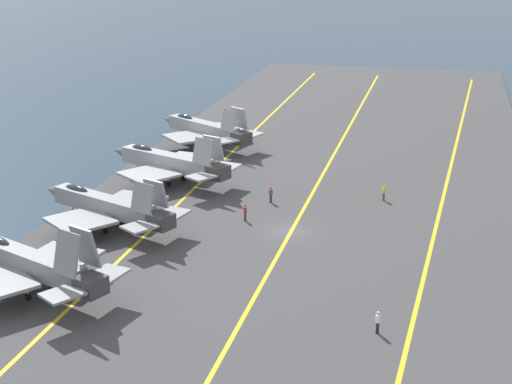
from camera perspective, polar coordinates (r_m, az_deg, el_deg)
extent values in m
plane|color=#23384C|center=(76.15, 2.56, -3.17)|extent=(2000.00, 2000.00, 0.00)
cube|color=#424244|center=(76.08, 2.56, -3.03)|extent=(197.33, 48.56, 0.40)
cube|color=yellow|center=(74.79, 12.67, -3.71)|extent=(177.34, 10.36, 0.01)
cube|color=yellow|center=(76.00, 2.57, -2.89)|extent=(177.60, 0.36, 0.01)
cube|color=yellow|center=(79.48, -6.92, -2.04)|extent=(177.60, 1.36, 0.01)
cube|color=gray|center=(65.36, -16.28, -4.88)|extent=(6.38, 12.11, 1.69)
cube|color=#38383A|center=(60.02, -11.93, -6.65)|extent=(2.58, 2.61, 1.44)
cube|color=gray|center=(67.03, -13.88, -4.58)|extent=(5.42, 6.02, 0.28)
cube|color=gray|center=(59.46, -13.59, -4.39)|extent=(1.83, 2.55, 3.27)
cube|color=gray|center=(60.50, -12.32, -3.89)|extent=(1.83, 2.55, 3.27)
cube|color=gray|center=(59.09, -13.89, -7.22)|extent=(3.63, 3.49, 0.20)
cube|color=gray|center=(61.71, -10.69, -5.85)|extent=(3.25, 2.91, 0.20)
cylinder|color=#B2B2B7|center=(64.47, -16.29, -6.88)|extent=(0.16, 0.16, 1.74)
cylinder|color=black|center=(64.71, -16.25, -7.34)|extent=(0.44, 0.64, 0.60)
cylinder|color=#B2B2B7|center=(65.75, -14.66, -6.22)|extent=(0.16, 0.16, 1.74)
cylinder|color=black|center=(65.99, -14.62, -6.67)|extent=(0.44, 0.64, 0.60)
cube|color=gray|center=(77.66, -11.00, -0.91)|extent=(6.49, 12.39, 1.67)
cone|color=#5B5E60|center=(83.05, -14.47, 0.11)|extent=(2.40, 2.84, 1.59)
cube|color=#38383A|center=(72.51, -6.92, -2.10)|extent=(2.58, 2.65, 1.42)
ellipsoid|color=#232D38|center=(80.19, -12.91, 0.18)|extent=(2.05, 3.21, 0.92)
cube|color=gray|center=(75.43, -12.65, -2.05)|extent=(7.43, 7.50, 0.28)
cube|color=gray|center=(79.73, -8.97, -0.69)|extent=(5.95, 6.24, 0.28)
cube|color=gray|center=(72.10, -8.26, -0.43)|extent=(1.72, 2.55, 2.69)
cube|color=gray|center=(73.28, -7.30, -0.07)|extent=(1.72, 2.55, 2.69)
cube|color=gray|center=(71.37, -8.45, -2.52)|extent=(3.66, 3.54, 0.20)
cube|color=gray|center=(74.37, -6.03, -1.54)|extent=(3.27, 2.97, 0.20)
cylinder|color=#B2B2B7|center=(81.58, -13.19, -1.30)|extent=(0.16, 0.16, 1.51)
cylinder|color=black|center=(81.73, -13.17, -1.60)|extent=(0.44, 0.64, 0.60)
cylinder|color=#B2B2B7|center=(76.56, -10.91, -2.46)|extent=(0.16, 0.16, 1.51)
cylinder|color=black|center=(76.72, -10.89, -2.78)|extent=(0.44, 0.64, 0.60)
cylinder|color=#B2B2B7|center=(78.04, -9.65, -1.97)|extent=(0.16, 0.16, 1.51)
cylinder|color=black|center=(78.20, -9.64, -2.29)|extent=(0.44, 0.64, 0.60)
cube|color=#9EA3A8|center=(90.84, -6.49, 2.24)|extent=(6.30, 12.38, 1.81)
cone|color=#5B5E60|center=(95.71, -9.78, 2.93)|extent=(2.48, 2.85, 1.72)
cube|color=#38383A|center=(86.21, -2.76, 1.45)|extent=(2.69, 2.66, 1.54)
ellipsoid|color=#232D38|center=(93.12, -8.28, 3.12)|extent=(2.05, 3.22, 1.00)
cube|color=#9EA3A8|center=(88.23, -7.79, 1.30)|extent=(7.46, 7.50, 0.28)
cube|color=#9EA3A8|center=(93.30, -4.84, 2.35)|extent=(5.94, 6.09, 0.28)
cube|color=#9EA3A8|center=(85.66, -3.90, 2.95)|extent=(1.70, 2.54, 2.85)
cube|color=#9EA3A8|center=(87.09, -3.11, 3.23)|extent=(1.70, 2.54, 2.85)
cube|color=#9EA3A8|center=(84.80, -3.99, 1.13)|extent=(3.63, 3.49, 0.20)
cube|color=#9EA3A8|center=(88.26, -2.10, 1.86)|extent=(3.22, 2.89, 0.20)
cylinder|color=#B2B2B7|center=(94.38, -8.59, 1.70)|extent=(0.16, 0.16, 1.56)
cylinder|color=black|center=(94.52, -8.57, 1.43)|extent=(0.42, 0.64, 0.60)
cylinder|color=#B2B2B7|center=(89.60, -6.38, 0.89)|extent=(0.16, 0.16, 1.56)
cylinder|color=black|center=(89.75, -6.37, 0.60)|extent=(0.42, 0.64, 0.60)
cylinder|color=#B2B2B7|center=(91.42, -5.33, 1.28)|extent=(0.16, 0.16, 1.56)
cylinder|color=black|center=(91.56, -5.32, 0.99)|extent=(0.42, 0.64, 0.60)
cube|color=#9EA3A8|center=(106.20, -3.86, 4.65)|extent=(8.04, 11.61, 1.78)
cone|color=#5B5E60|center=(111.65, -6.33, 5.26)|extent=(2.68, 2.90, 1.69)
cube|color=#38383A|center=(100.87, -1.07, 3.95)|extent=(2.81, 2.80, 1.51)
ellipsoid|color=#232D38|center=(108.83, -5.19, 5.41)|extent=(2.42, 3.11, 0.98)
cube|color=#9EA3A8|center=(103.97, -5.07, 3.99)|extent=(7.23, 7.22, 0.28)
cube|color=#9EA3A8|center=(108.16, -2.39, 4.61)|extent=(6.20, 6.60, 0.28)
cube|color=#9EA3A8|center=(100.65, -2.00, 5.25)|extent=(1.97, 2.47, 2.76)
cube|color=#9EA3A8|center=(101.90, -1.22, 5.42)|extent=(1.97, 2.47, 2.76)
cube|color=#9EA3A8|center=(99.71, -2.22, 3.76)|extent=(3.67, 3.63, 0.20)
cube|color=#9EA3A8|center=(102.77, -0.34, 4.22)|extent=(3.47, 3.23, 0.20)
cylinder|color=#B2B2B7|center=(110.05, -5.44, 4.22)|extent=(0.16, 0.16, 1.49)
cylinder|color=black|center=(110.16, -5.43, 4.00)|extent=(0.50, 0.63, 0.60)
cylinder|color=#B2B2B7|center=(104.89, -3.89, 3.55)|extent=(0.16, 0.16, 1.49)
cylinder|color=black|center=(105.00, -3.89, 3.31)|extent=(0.50, 0.63, 0.60)
cylinder|color=#B2B2B7|center=(106.48, -2.88, 3.80)|extent=(0.16, 0.16, 1.49)
cylinder|color=black|center=(106.60, -2.88, 3.56)|extent=(0.50, 0.63, 0.60)
cylinder|color=#383328|center=(78.58, -0.79, -1.81)|extent=(0.24, 0.24, 0.88)
cube|color=red|center=(78.34, -0.80, -1.32)|extent=(0.46, 0.41, 0.52)
sphere|color=beige|center=(78.21, -0.80, -1.05)|extent=(0.22, 0.22, 0.22)
sphere|color=red|center=(78.19, -0.80, -1.01)|extent=(0.24, 0.24, 0.24)
cylinder|color=#232328|center=(83.85, 1.08, -0.47)|extent=(0.24, 0.24, 0.92)
cube|color=purple|center=(83.62, 1.08, 0.01)|extent=(0.41, 0.46, 0.55)
sphere|color=#9E7051|center=(83.49, 1.09, 0.27)|extent=(0.22, 0.22, 0.22)
sphere|color=purple|center=(83.47, 1.09, 0.31)|extent=(0.24, 0.24, 0.24)
cylinder|color=#4C473D|center=(85.53, 9.27, -0.34)|extent=(0.24, 0.24, 0.88)
cube|color=yellow|center=(85.30, 9.29, 0.11)|extent=(0.41, 0.31, 0.55)
sphere|color=beige|center=(85.18, 9.31, 0.37)|extent=(0.22, 0.22, 0.22)
sphere|color=yellow|center=(85.16, 9.31, 0.41)|extent=(0.24, 0.24, 0.24)
cylinder|color=#232328|center=(58.06, 8.82, -9.73)|extent=(0.24, 0.24, 0.88)
cube|color=white|center=(57.72, 8.86, -9.10)|extent=(0.46, 0.41, 0.56)
sphere|color=tan|center=(57.54, 8.88, -8.74)|extent=(0.22, 0.22, 0.22)
sphere|color=white|center=(57.51, 8.88, -8.69)|extent=(0.24, 0.24, 0.24)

